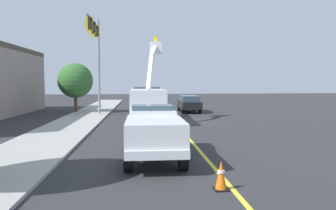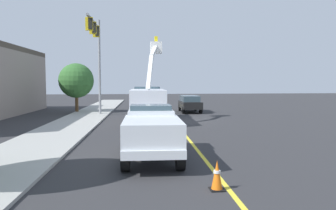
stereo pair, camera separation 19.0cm
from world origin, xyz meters
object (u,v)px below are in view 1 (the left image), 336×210
Objects in this scene: utility_bucket_truck at (148,101)px; traffic_cone_leading at (221,175)px; traffic_cone_mid_front at (175,125)px; traffic_cone_mid_rear at (168,112)px; traffic_signal_mast at (96,46)px; service_pickup_truck at (154,131)px; passing_minivan at (189,103)px.

utility_bucket_truck reaches higher than traffic_cone_leading.
traffic_cone_mid_front is 1.21× the size of traffic_cone_mid_rear.
utility_bucket_truck is 16.21m from traffic_cone_leading.
traffic_cone_mid_front is 9.21m from traffic_cone_mid_rear.
utility_bucket_truck is at bearing 3.74° from traffic_cone_leading.
traffic_cone_mid_front is at bearing -148.29° from traffic_signal_mast.
utility_bucket_truck is 12.14m from service_pickup_truck.
traffic_signal_mast is at bearing 113.16° from passing_minivan.
traffic_cone_mid_rear is 0.08× the size of traffic_signal_mast.
service_pickup_truck reaches higher than traffic_cone_mid_rear.
traffic_cone_mid_front is 12.09m from traffic_signal_mast.
traffic_cone_mid_front is at bearing -1.69° from traffic_cone_leading.
traffic_cone_leading is 21.35m from traffic_signal_mast.
utility_bucket_truck is at bearing -2.49° from service_pickup_truck.
traffic_signal_mast is at bearing 14.86° from traffic_cone_leading.
traffic_cone_leading is 0.10× the size of traffic_signal_mast.
traffic_cone_mid_front is (6.81, -1.90, -0.68)m from service_pickup_truck.
traffic_cone_mid_rear is at bearing -9.45° from service_pickup_truck.
service_pickup_truck is 0.65× the size of traffic_signal_mast.
traffic_cone_leading is at bearing 171.14° from passing_minivan.
passing_minivan is 5.48× the size of traffic_cone_mid_front.
service_pickup_truck reaches higher than traffic_cone_leading.
passing_minivan reaches higher than traffic_cone_mid_front.
passing_minivan is (7.57, -4.75, -0.63)m from utility_bucket_truck.
passing_minivan is at bearing -66.84° from traffic_signal_mast.
traffic_cone_mid_rear is (15.99, -2.66, -0.76)m from service_pickup_truck.
traffic_cone_mid_front is (-5.31, -1.37, -1.16)m from utility_bucket_truck.
passing_minivan is 4.57m from traffic_cone_mid_rear.
traffic_cone_mid_front reaches higher than traffic_cone_leading.
traffic_cone_mid_rear is at bearing -88.79° from traffic_signal_mast.
traffic_cone_mid_front is (10.82, -0.32, 0.02)m from traffic_cone_leading.
traffic_cone_leading reaches higher than traffic_cone_mid_rear.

